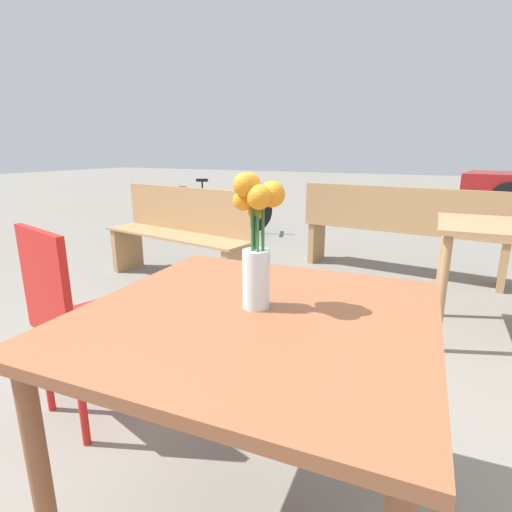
# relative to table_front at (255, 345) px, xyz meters

# --- Properties ---
(table_front) EXTENTS (0.99, 0.96, 0.75)m
(table_front) POSITION_rel_table_front_xyz_m (0.00, 0.00, 0.00)
(table_front) COLOR brown
(table_front) RESTS_ON ground_plane
(flower_vase) EXTENTS (0.14, 0.12, 0.37)m
(flower_vase) POSITION_rel_table_front_xyz_m (-0.01, 0.03, 0.30)
(flower_vase) COLOR silver
(flower_vase) RESTS_ON table_front
(cafe_chair) EXTENTS (0.49, 0.49, 0.88)m
(cafe_chair) POSITION_rel_table_front_xyz_m (-0.94, 0.17, -0.14)
(cafe_chair) COLOR red
(cafe_chair) RESTS_ON ground_plane
(bench_near) EXTENTS (1.57, 0.60, 0.85)m
(bench_near) POSITION_rel_table_front_xyz_m (-1.75, 1.98, -0.20)
(bench_near) COLOR tan
(bench_near) RESTS_ON ground_plane
(bench_far) EXTENTS (1.89, 0.53, 0.85)m
(bench_far) POSITION_rel_table_front_xyz_m (0.02, 3.03, -0.18)
(bench_far) COLOR tan
(bench_far) RESTS_ON ground_plane
(table_back) EXTENTS (0.72, 0.73, 0.75)m
(table_back) POSITION_rel_table_front_xyz_m (0.72, 1.84, -0.04)
(table_back) COLOR tan
(table_back) RESTS_ON ground_plane
(bicycle) EXTENTS (1.56, 0.67, 0.78)m
(bicycle) POSITION_rel_table_front_xyz_m (-2.63, 3.96, -0.30)
(bicycle) COLOR black
(bicycle) RESTS_ON ground_plane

